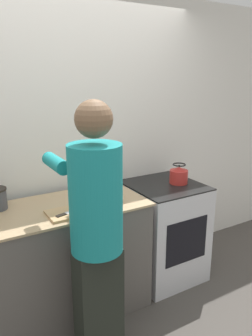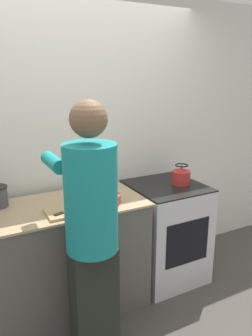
{
  "view_description": "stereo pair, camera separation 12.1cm",
  "coord_description": "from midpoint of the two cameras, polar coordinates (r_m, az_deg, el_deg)",
  "views": [
    {
      "loc": [
        -0.98,
        -1.93,
        1.89
      ],
      "look_at": [
        0.3,
        0.22,
        1.18
      ],
      "focal_mm": 35.0,
      "sensor_mm": 36.0,
      "label": 1
    },
    {
      "loc": [
        -0.87,
        -1.99,
        1.89
      ],
      "look_at": [
        0.3,
        0.22,
        1.18
      ],
      "focal_mm": 35.0,
      "sensor_mm": 36.0,
      "label": 2
    }
  ],
  "objects": [
    {
      "name": "cutting_board",
      "position": [
        2.42,
        -8.84,
        -7.53
      ],
      "size": [
        0.3,
        0.23,
        0.02
      ],
      "color": "tan",
      "rests_on": "counter"
    },
    {
      "name": "ground_plane",
      "position": [
        2.88,
        -2.23,
        -25.26
      ],
      "size": [
        12.0,
        12.0,
        0.0
      ],
      "primitive_type": "plane",
      "color": "#4C4742"
    },
    {
      "name": "kettle",
      "position": [
        3.05,
        10.7,
        -1.37
      ],
      "size": [
        0.17,
        0.17,
        0.18
      ],
      "color": "red",
      "rests_on": "oven"
    },
    {
      "name": "oven",
      "position": [
        3.2,
        7.95,
        -10.85
      ],
      "size": [
        0.64,
        0.67,
        0.93
      ],
      "color": "silver",
      "rests_on": "ground_plane"
    },
    {
      "name": "bowl_prep",
      "position": [
        2.55,
        -1.72,
        -5.38
      ],
      "size": [
        0.19,
        0.19,
        0.07
      ],
      "color": "#9E4738",
      "rests_on": "counter"
    },
    {
      "name": "wall_back",
      "position": [
        2.91,
        -8.81,
        3.94
      ],
      "size": [
        8.0,
        0.05,
        2.6
      ],
      "color": "white",
      "rests_on": "ground_plane"
    },
    {
      "name": "knife",
      "position": [
        2.38,
        -9.02,
        -7.57
      ],
      "size": [
        0.2,
        0.08,
        0.01
      ],
      "rotation": [
        0.0,
        0.0,
        0.24
      ],
      "color": "silver",
      "rests_on": "cutting_board"
    },
    {
      "name": "counter",
      "position": [
        2.75,
        -12.0,
        -15.77
      ],
      "size": [
        1.54,
        0.65,
        0.93
      ],
      "color": "#5B5651",
      "rests_on": "ground_plane"
    },
    {
      "name": "person",
      "position": [
        2.11,
        -4.41,
        -10.31
      ],
      "size": [
        0.37,
        0.61,
        1.76
      ],
      "color": "black",
      "rests_on": "ground_plane"
    }
  ]
}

